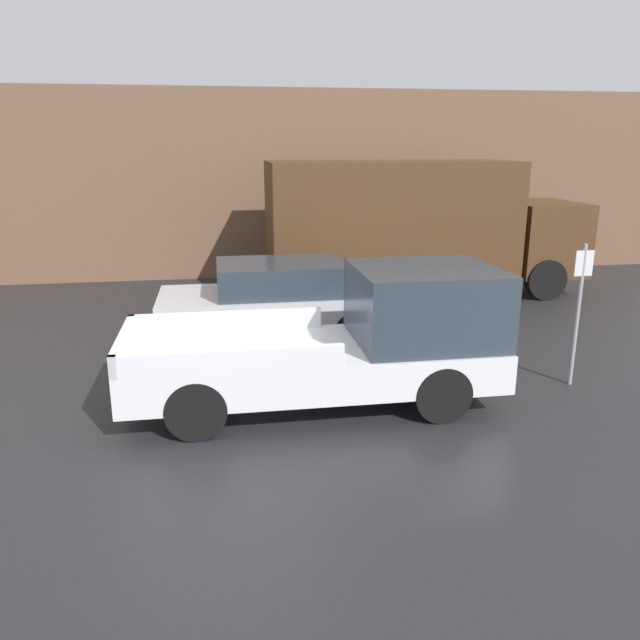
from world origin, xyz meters
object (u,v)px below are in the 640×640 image
(delivery_truck, at_px, (414,224))
(parking_sign, at_px, (578,307))
(pickup_truck, at_px, (353,341))
(car, at_px, (276,300))

(delivery_truck, relative_size, parking_sign, 3.47)
(pickup_truck, bearing_deg, delivery_truck, 65.66)
(parking_sign, bearing_deg, pickup_truck, -178.47)
(delivery_truck, height_order, parking_sign, delivery_truck)
(car, height_order, delivery_truck, delivery_truck)
(car, xyz_separation_m, parking_sign, (4.49, -3.25, 0.50))
(pickup_truck, distance_m, car, 3.45)
(parking_sign, bearing_deg, delivery_truck, 95.80)
(pickup_truck, bearing_deg, parking_sign, 1.53)
(pickup_truck, bearing_deg, car, 103.87)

